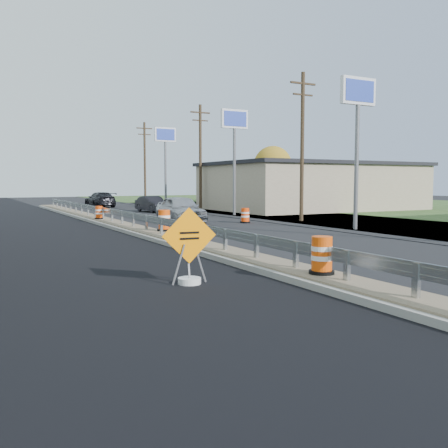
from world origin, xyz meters
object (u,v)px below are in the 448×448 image
barrel_median_far (99,213)px  car_silver (181,209)px  car_dark_mid (152,204)px  barrel_median_mid (164,221)px  car_dark_far (100,200)px  barrel_shoulder_near (245,216)px  barrel_median_near (322,256)px  caution_sign (189,265)px

barrel_median_far → car_silver: size_ratio=0.16×
car_silver → car_dark_mid: size_ratio=1.22×
barrel_median_mid → car_dark_mid: bearing=71.6°
car_dark_mid → car_dark_far: 10.43m
barrel_shoulder_near → car_dark_far: size_ratio=0.18×
barrel_median_near → barrel_median_far: 21.19m
barrel_median_far → car_dark_mid: 11.13m
barrel_median_far → car_dark_mid: car_dark_mid is taller
caution_sign → barrel_median_near: 3.31m
barrel_shoulder_near → car_dark_far: 23.74m
barrel_median_mid → car_dark_mid: 18.89m
caution_sign → barrel_shoulder_near: caution_sign is taller
car_silver → car_dark_mid: car_silver is taller
barrel_median_far → barrel_shoulder_near: 9.09m
barrel_median_near → barrel_median_mid: (0.55, 12.12, 0.02)m
caution_sign → barrel_shoulder_near: bearing=62.4°
barrel_median_near → barrel_median_mid: 12.13m
barrel_median_far → car_dark_far: size_ratio=0.16×
barrel_median_mid → car_silver: bearing=60.9°
barrel_median_near → barrel_median_far: barrel_median_near is taller
barrel_median_mid → car_dark_mid: size_ratio=0.24×
barrel_median_far → car_dark_far: bearing=75.5°
caution_sign → car_silver: caution_sign is taller
barrel_shoulder_near → car_dark_mid: size_ratio=0.22×
barrel_median_mid → car_dark_far: car_dark_far is taller
caution_sign → car_silver: bearing=74.7°
barrel_median_far → car_silver: bearing=-29.9°
barrel_shoulder_near → caution_sign: bearing=-124.9°
barrel_median_far → car_dark_mid: size_ratio=0.20×
barrel_median_far → barrel_shoulder_near: size_ratio=0.88×
barrel_median_mid → caution_sign: bearing=-108.3°
car_dark_far → barrel_shoulder_near: bearing=95.6°
barrel_median_mid → barrel_median_far: bearing=94.9°
barrel_median_mid → barrel_shoulder_near: barrel_median_mid is taller
car_silver → car_dark_mid: (2.32, 11.40, -0.18)m
car_dark_mid → barrel_shoulder_near: bearing=-91.4°
caution_sign → barrel_median_mid: bearing=79.0°
caution_sign → barrel_median_far: size_ratio=2.38×
barrel_median_far → barrel_median_mid: bearing=-85.1°
barrel_median_mid → barrel_shoulder_near: size_ratio=1.09×
barrel_median_near → car_silver: car_silver is taller
car_dark_far → car_silver: bearing=86.9°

